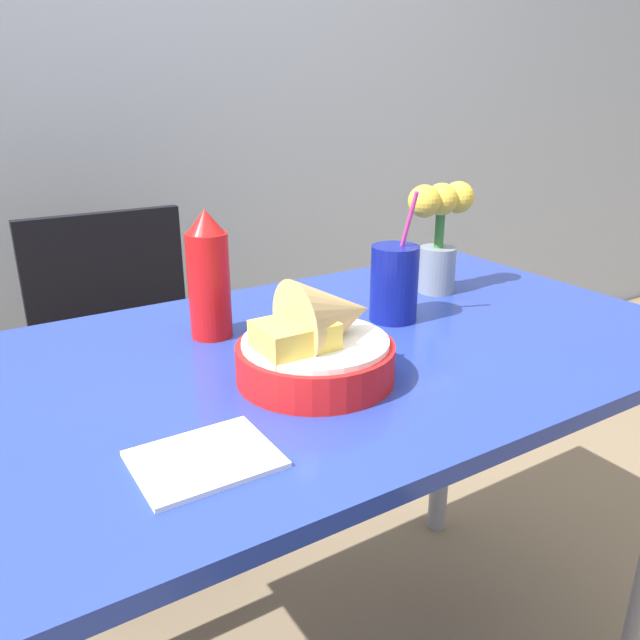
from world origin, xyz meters
TOP-DOWN VIEW (x-y plane):
  - wall_window at (0.00, 1.26)m, footprint 7.00×0.06m
  - dining_table at (0.00, 0.00)m, footprint 1.20×0.70m
  - chair_far_window at (-0.16, 0.74)m, footprint 0.40×0.40m
  - food_basket at (-0.08, -0.09)m, footprint 0.22×0.22m
  - ketchup_bottle at (-0.15, 0.14)m, footprint 0.07×0.07m
  - drink_cup at (0.15, 0.05)m, footprint 0.08×0.08m
  - flower_vase at (0.33, 0.13)m, footprint 0.15×0.07m
  - napkin at (-0.30, -0.20)m, footprint 0.15×0.12m

SIDE VIEW (x-z plane):
  - chair_far_window at x=-0.16m, z-range 0.08..0.95m
  - dining_table at x=0.00m, z-range 0.27..1.05m
  - napkin at x=-0.30m, z-range 0.78..0.78m
  - food_basket at x=-0.08m, z-range 0.75..0.90m
  - drink_cup at x=0.15m, z-range 0.72..0.95m
  - ketchup_bottle at x=-0.15m, z-range 0.77..0.98m
  - flower_vase at x=0.33m, z-range 0.80..1.01m
  - wall_window at x=0.00m, z-range 0.00..2.60m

